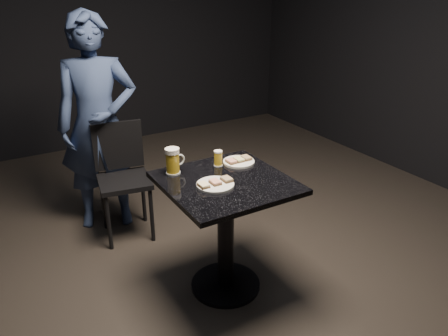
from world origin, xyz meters
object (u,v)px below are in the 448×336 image
Objects in this scene: table at (226,217)px; chair at (122,172)px; plate_large at (215,185)px; patron at (98,125)px; beer_mug at (173,161)px; beer_tumbler at (218,158)px; plate_small at (239,162)px.

table is 1.02m from chair.
patron is at bearing 103.82° from plate_large.
beer_mug is (-0.22, 0.24, 0.32)m from table.
beer_tumbler is at bearing -63.43° from chair.
plate_large is 1.07× the size of plate_small.
beer_tumbler is at bearing -47.85° from patron.
patron is 2.17× the size of table.
patron reaches higher than chair.
plate_large is at bearing -77.38° from chair.
patron is 1.09m from beer_tumbler.
table is 0.88× the size of chair.
chair is at bearing 122.88° from plate_small.
table is (-0.20, -0.18, -0.25)m from plate_small.
beer_mug is (-0.13, 0.28, 0.07)m from plate_large.
beer_mug is at bearing 170.94° from plate_small.
chair reaches higher than plate_small.
plate_small reaches higher than table.
table is at bearing 20.00° from plate_large.
table is at bearing -72.18° from chair.
patron is at bearing 120.10° from plate_small.
plate_small is (0.29, 0.21, 0.00)m from plate_large.
chair reaches higher than plate_large.
plate_small is 0.26× the size of table.
plate_large and plate_small have the same top height.
plate_small is 0.14m from beer_tumbler.
plate_small is at bearing -13.05° from beer_tumbler.
table is 0.46m from beer_mug.
beer_tumbler is (0.46, -0.99, -0.02)m from patron.
beer_mug is at bearing 131.52° from table.
patron is (-0.30, 1.23, 0.06)m from plate_large.
plate_large is 1.34× the size of beer_mug.
plate_large is 0.27m from table.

